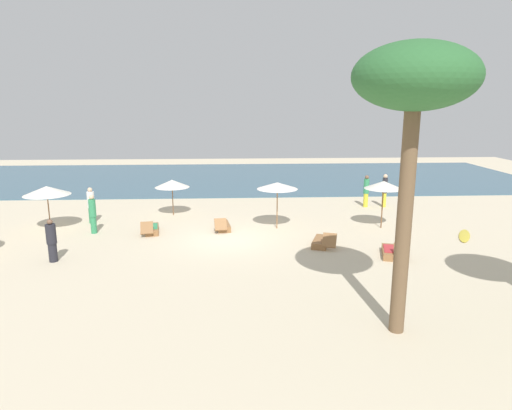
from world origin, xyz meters
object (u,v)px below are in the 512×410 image
object	(u,v)px
umbrella_1	(47,191)
person_0	(93,214)
lounger_0	(391,252)
palm_0	(415,85)
lounger_3	(322,242)
person_4	(366,191)
person_1	(52,241)
person_3	(91,205)
umbrella_3	(172,184)
lounger_1	(223,226)
lounger_2	(152,229)
umbrella_4	(384,185)
person_2	(385,190)
umbrella_2	(277,186)
surfboard	(464,236)

from	to	relation	value
umbrella_1	person_0	world-z (taller)	umbrella_1
lounger_0	palm_0	xyz separation A→B (m)	(-1.94, -5.93, 6.24)
lounger_3	person_4	bearing A→B (deg)	60.85
person_1	person_3	bearing A→B (deg)	92.37
lounger_0	person_3	world-z (taller)	person_3
umbrella_3	person_1	world-z (taller)	umbrella_3
lounger_1	lounger_2	xyz separation A→B (m)	(-3.35, -0.42, 0.01)
umbrella_3	umbrella_4	xyz separation A→B (m)	(10.55, -3.10, 0.39)
umbrella_3	lounger_2	bearing A→B (deg)	-99.70
umbrella_1	person_2	distance (m)	18.20
umbrella_4	umbrella_2	bearing A→B (deg)	178.10
lounger_2	person_3	xyz separation A→B (m)	(-3.35, 1.96, 0.76)
umbrella_3	lounger_0	bearing A→B (deg)	-37.09
lounger_3	person_2	xyz separation A→B (m)	(5.09, 7.13, 0.85)
umbrella_2	lounger_1	world-z (taller)	umbrella_2
umbrella_4	lounger_1	size ratio (longest dim) A/B	1.32
lounger_1	person_2	xyz separation A→B (m)	(9.40, 4.34, 0.85)
lounger_1	umbrella_3	bearing A→B (deg)	132.83
lounger_0	lounger_3	size ratio (longest dim) A/B	1.00
lounger_3	palm_0	world-z (taller)	palm_0
umbrella_2	lounger_3	xyz separation A→B (m)	(1.66, -2.84, -1.95)
umbrella_2	umbrella_3	size ratio (longest dim) A/B	1.17
surfboard	person_3	bearing A→B (deg)	169.54
umbrella_1	lounger_0	bearing A→B (deg)	-17.04
person_0	person_3	xyz separation A→B (m)	(-0.65, 1.90, -0.01)
umbrella_4	person_1	size ratio (longest dim) A/B	1.38
surfboard	palm_0	bearing A→B (deg)	-126.54
lounger_0	surfboard	bearing A→B (deg)	30.23
lounger_2	lounger_0	bearing A→B (deg)	-20.74
umbrella_2	lounger_2	distance (m)	6.32
lounger_1	person_3	bearing A→B (deg)	167.03
person_0	umbrella_1	bearing A→B (deg)	162.27
person_0	surfboard	xyz separation A→B (m)	(17.20, -1.40, -0.91)
lounger_0	lounger_2	bearing A→B (deg)	159.26
umbrella_3	surfboard	distance (m)	14.80
umbrella_3	umbrella_1	bearing A→B (deg)	-154.97
umbrella_3	person_0	distance (m)	4.75
lounger_3	surfboard	distance (m)	6.93
lounger_0	surfboard	size ratio (longest dim) A/B	0.81
lounger_2	person_1	size ratio (longest dim) A/B	1.05
person_1	person_3	distance (m)	5.75
umbrella_4	surfboard	world-z (taller)	umbrella_4
lounger_3	person_3	world-z (taller)	person_3
lounger_0	lounger_1	bearing A→B (deg)	147.98
umbrella_4	palm_0	world-z (taller)	palm_0
lounger_2	person_0	size ratio (longest dim) A/B	0.96
umbrella_1	person_1	world-z (taller)	umbrella_1
lounger_0	lounger_3	world-z (taller)	lounger_3
umbrella_4	lounger_2	distance (m)	11.31
person_2	umbrella_3	bearing A→B (deg)	-173.66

